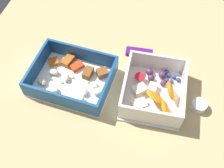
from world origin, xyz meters
TOP-DOWN VIEW (x-y plane):
  - table_surface at (0.00, 0.00)cm, footprint 80.00×80.00cm
  - pasta_container at (-10.84, -1.19)cm, footprint 19.44×15.48cm
  - fruit_bowl at (8.85, 0.16)cm, footprint 15.15×16.83cm
  - candy_bar at (2.63, 11.96)cm, footprint 7.22×3.17cm
  - paper_cup_liner at (19.50, 0.10)cm, footprint 3.57×3.57cm

SIDE VIEW (x-z plane):
  - table_surface at x=0.00cm, z-range 0.00..2.00cm
  - candy_bar at x=2.63cm, z-range 2.00..3.20cm
  - paper_cup_liner at x=19.50cm, z-range 2.00..3.93cm
  - pasta_container at x=-10.84cm, z-range 1.00..6.18cm
  - fruit_bowl at x=8.85cm, z-range 1.15..7.03cm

